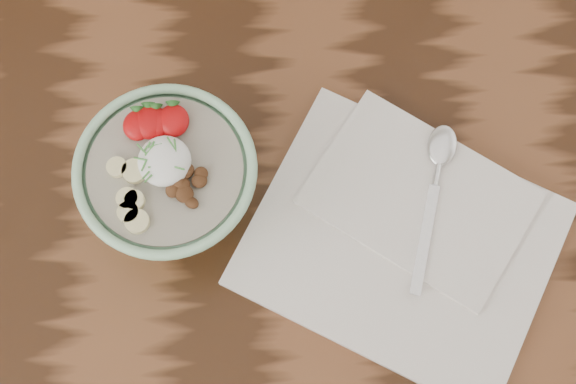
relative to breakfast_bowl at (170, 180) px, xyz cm
name	(u,v)px	position (x,y,z in cm)	size (l,w,h in cm)	color
table	(225,194)	(4.23, 3.11, -15.16)	(160.00, 90.00, 75.00)	black
breakfast_bowl	(170,180)	(0.00, 0.00, 0.00)	(17.14, 17.14, 11.54)	#9BD0A5
napkin	(405,234)	(22.94, -5.18, -5.12)	(36.78, 34.65, 1.79)	silver
spoon	(438,168)	(26.68, 1.17, -3.69)	(6.84, 17.93, 0.94)	silver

